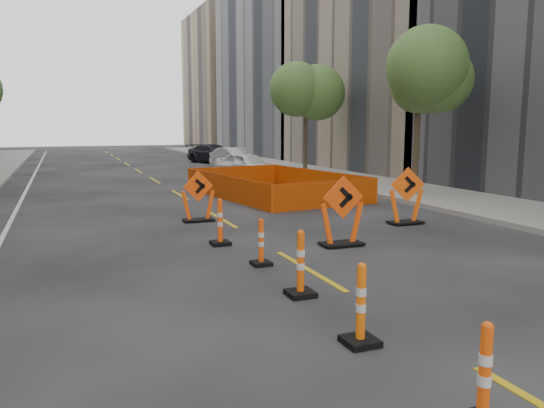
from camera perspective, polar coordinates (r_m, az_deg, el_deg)
name	(u,v)px	position (r m, az deg, el deg)	size (l,w,h in m)	color
ground_plane	(448,351)	(7.15, 18.38, -14.78)	(140.00, 140.00, 0.00)	black
sidewalk_right	(427,194)	(21.75, 16.33, 1.03)	(4.00, 90.00, 0.15)	gray
bld_right_c	(417,58)	(36.06, 15.30, 14.94)	(12.00, 16.00, 14.00)	gray
bld_right_d	(306,45)	(50.47, 3.72, 16.72)	(12.00, 18.00, 20.00)	gray
bld_right_e	(242,82)	(67.26, -3.20, 12.95)	(12.00, 14.00, 16.00)	tan
tree_r_b	(419,78)	(21.29, 15.54, 12.92)	(2.80, 2.80, 5.95)	#382B1E
tree_r_c	(306,93)	(29.88, 3.66, 11.85)	(2.80, 2.80, 5.95)	#382B1E
channelizer_2	(485,375)	(5.44, 21.90, -16.71)	(0.40, 0.40, 1.03)	#E74909
channelizer_3	(361,304)	(6.89, 9.55, -10.55)	(0.42, 0.42, 1.08)	#E95B09
channelizer_4	(301,263)	(8.66, 3.10, -6.36)	(0.44, 0.44, 1.11)	#E55209
channelizer_5	(261,242)	(10.54, -1.18, -4.09)	(0.38, 0.38, 0.95)	#F0460A
channelizer_6	(220,222)	(12.35, -5.61, -1.92)	(0.43, 0.43, 1.10)	#F8480A
chevron_sign_left	(198,196)	(15.44, -7.95, 0.84)	(0.98, 0.59, 1.48)	#F8480A
chevron_sign_center	(342,211)	(12.27, 7.55, -0.75)	(1.09, 0.65, 1.63)	#EF450A
chevron_sign_right	(406,196)	(15.34, 14.25, 0.87)	(1.08, 0.65, 1.61)	#ED4F0A
safety_fence	(273,184)	(20.96, 0.14, 2.16)	(4.30, 7.33, 0.92)	#DC540B
parked_car_near	(247,165)	(28.58, -2.75, 4.26)	(1.57, 3.91, 1.33)	white
parked_car_mid	(235,159)	(33.23, -4.00, 4.88)	(1.45, 4.17, 1.37)	#B6B5BB
parked_car_far	(214,154)	(39.25, -6.30, 5.40)	(1.91, 4.70, 1.36)	black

